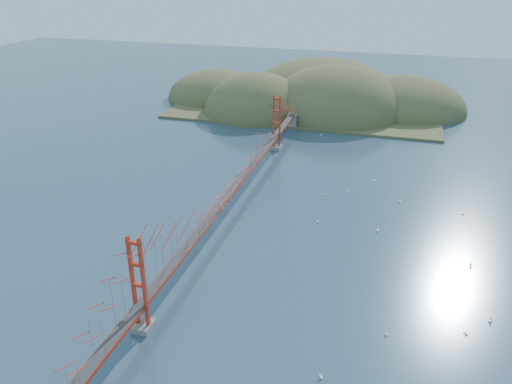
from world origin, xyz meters
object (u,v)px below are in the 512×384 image
(sailboat_1, at_px, (400,201))
(sailboat_2, at_px, (466,333))
(sailboat_0, at_px, (318,221))
(bridge, at_px, (231,170))

(sailboat_1, bearing_deg, sailboat_2, -76.19)
(sailboat_0, bearing_deg, bridge, 178.77)
(sailboat_0, distance_m, sailboat_2, 28.88)
(sailboat_1, relative_size, sailboat_0, 1.01)
(sailboat_0, height_order, sailboat_2, sailboat_0)
(bridge, height_order, sailboat_0, bridge)
(sailboat_0, relative_size, sailboat_2, 1.10)
(bridge, xyz_separation_m, sailboat_1, (26.41, 10.67, -6.86))
(sailboat_1, distance_m, sailboat_0, 16.35)
(bridge, xyz_separation_m, sailboat_0, (14.29, -0.31, -6.86))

